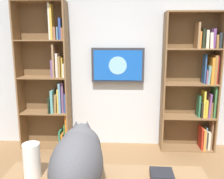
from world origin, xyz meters
The scene contains 7 objects.
wall_back centered at (0.00, -2.23, 1.35)m, with size 4.52×0.06×2.70m, color silver.
bookshelf_left centered at (-1.19, -2.06, 1.01)m, with size 0.80×0.28×2.04m.
bookshelf_right centered at (1.01, -2.06, 1.07)m, with size 0.75×0.28×2.20m.
wall_mounted_tv centered at (-0.03, -2.15, 1.28)m, with size 0.79×0.07×0.52m.
cat centered at (0.15, 0.20, 0.96)m, with size 0.32×0.68×0.38m.
paper_towel_roll centered at (0.48, 0.07, 0.88)m, with size 0.11×0.11×0.23m, color white.
desk_book_stack centered at (-0.37, 0.07, 0.79)m, with size 0.16×0.14×0.05m.
Camera 1 is at (-0.11, 1.49, 1.65)m, focal length 38.72 mm.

